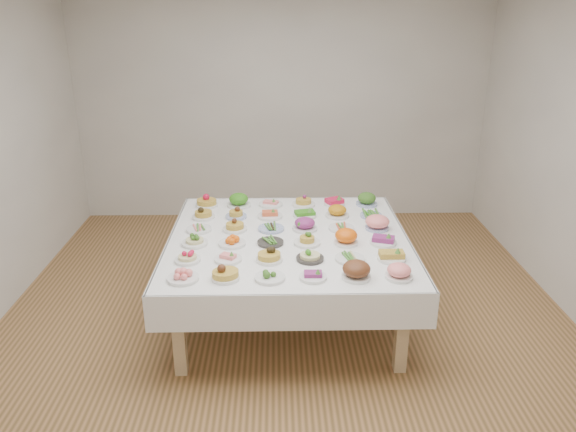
{
  "coord_description": "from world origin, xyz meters",
  "views": [
    {
      "loc": [
        -0.08,
        -4.36,
        2.6
      ],
      "look_at": [
        0.02,
        0.13,
        0.88
      ],
      "focal_mm": 35.0,
      "sensor_mm": 36.0,
      "label": 1
    }
  ],
  "objects_px": {
    "dish_0": "(183,275)",
    "dish_18": "(199,228)",
    "dish_35": "(367,200)",
    "display_table": "(288,245)"
  },
  "relations": [
    {
      "from": "dish_18",
      "to": "dish_35",
      "type": "height_order",
      "value": "dish_35"
    },
    {
      "from": "display_table",
      "to": "dish_35",
      "type": "relative_size",
      "value": 10.01
    },
    {
      "from": "dish_0",
      "to": "dish_18",
      "type": "height_order",
      "value": "dish_0"
    },
    {
      "from": "dish_18",
      "to": "dish_0",
      "type": "bearing_deg",
      "value": -89.78
    },
    {
      "from": "display_table",
      "to": "dish_18",
      "type": "xyz_separation_m",
      "value": [
        -0.77,
        0.15,
        0.09
      ]
    },
    {
      "from": "dish_18",
      "to": "dish_35",
      "type": "xyz_separation_m",
      "value": [
        1.55,
        0.61,
        0.04
      ]
    },
    {
      "from": "dish_0",
      "to": "dish_18",
      "type": "bearing_deg",
      "value": 90.22
    },
    {
      "from": "display_table",
      "to": "dish_0",
      "type": "xyz_separation_m",
      "value": [
        -0.77,
        -0.76,
        0.11
      ]
    },
    {
      "from": "dish_35",
      "to": "dish_18",
      "type": "bearing_deg",
      "value": -158.32
    },
    {
      "from": "dish_0",
      "to": "dish_18",
      "type": "distance_m",
      "value": 0.92
    }
  ]
}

